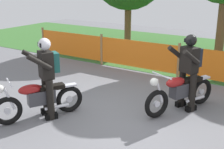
{
  "coord_description": "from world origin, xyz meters",
  "views": [
    {
      "loc": [
        2.89,
        -4.94,
        2.79
      ],
      "look_at": [
        -0.3,
        0.05,
        0.9
      ],
      "focal_mm": 47.86,
      "sensor_mm": 36.0,
      "label": 1
    }
  ],
  "objects": [
    {
      "name": "barrier_fence",
      "position": [
        -0.0,
        3.19,
        0.54
      ],
      "size": [
        10.98,
        0.08,
        1.05
      ],
      "color": "#997547",
      "rests_on": "ground"
    },
    {
      "name": "motorcycle_trailing",
      "position": [
        0.86,
        1.01,
        0.45
      ],
      "size": [
        0.98,
        1.82,
        0.93
      ],
      "rotation": [
        0.0,
        0.0,
        -2.01
      ],
      "color": "black",
      "rests_on": "ground"
    },
    {
      "name": "rider_lead",
      "position": [
        -1.37,
        -0.75,
        0.95
      ],
      "size": [
        0.71,
        0.79,
        1.69
      ],
      "rotation": [
        0.0,
        0.0,
        -2.09
      ],
      "color": "black",
      "rests_on": "ground"
    },
    {
      "name": "ground",
      "position": [
        0.0,
        0.0,
        -0.01
      ],
      "size": [
        24.0,
        24.0,
        0.02
      ],
      "primitive_type": "cube",
      "color": "slate"
    },
    {
      "name": "rider_trailing",
      "position": [
        0.95,
        1.21,
        0.95
      ],
      "size": [
        0.69,
        0.78,
        1.69
      ],
      "rotation": [
        0.0,
        0.0,
        -2.01
      ],
      "color": "black",
      "rests_on": "ground"
    },
    {
      "name": "grass_verge",
      "position": [
        0.0,
        6.55,
        0.01
      ],
      "size": [
        24.0,
        6.73,
        0.01
      ],
      "primitive_type": "cube",
      "color": "#386B2D",
      "rests_on": "ground"
    },
    {
      "name": "motorcycle_lead",
      "position": [
        -1.47,
        -0.94,
        0.44
      ],
      "size": [
        1.04,
        1.7,
        0.9
      ],
      "rotation": [
        0.0,
        0.0,
        -2.09
      ],
      "color": "black",
      "rests_on": "ground"
    }
  ]
}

